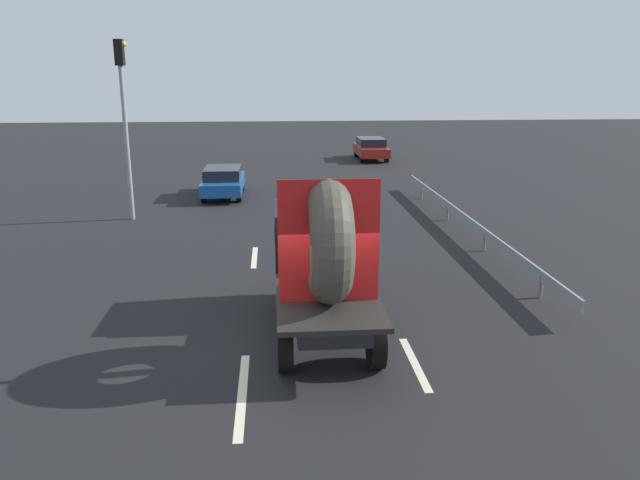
% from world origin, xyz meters
% --- Properties ---
extents(ground_plane, '(120.00, 120.00, 0.00)m').
position_xyz_m(ground_plane, '(0.00, 0.00, 0.00)').
color(ground_plane, black).
extents(flatbed_truck, '(2.02, 5.15, 3.52)m').
position_xyz_m(flatbed_truck, '(0.16, 1.12, 1.76)').
color(flatbed_truck, black).
rests_on(flatbed_truck, ground_plane).
extents(distant_sedan, '(1.73, 4.05, 1.32)m').
position_xyz_m(distant_sedan, '(-3.09, 16.01, 0.71)').
color(distant_sedan, black).
rests_on(distant_sedan, ground_plane).
extents(traffic_light, '(0.42, 0.36, 6.53)m').
position_xyz_m(traffic_light, '(-6.20, 11.81, 4.20)').
color(traffic_light, gray).
rests_on(traffic_light, ground_plane).
extents(guardrail, '(0.10, 16.56, 0.71)m').
position_xyz_m(guardrail, '(5.68, 8.67, 0.53)').
color(guardrail, gray).
rests_on(guardrail, ground_plane).
extents(lane_dash_left_near, '(0.16, 2.97, 0.01)m').
position_xyz_m(lane_dash_left_near, '(-1.47, -1.71, 0.00)').
color(lane_dash_left_near, beige).
rests_on(lane_dash_left_near, ground_plane).
extents(lane_dash_left_far, '(0.16, 2.18, 0.01)m').
position_xyz_m(lane_dash_left_far, '(-1.47, 6.45, 0.00)').
color(lane_dash_left_far, beige).
rests_on(lane_dash_left_far, ground_plane).
extents(lane_dash_right_near, '(0.16, 2.25, 0.01)m').
position_xyz_m(lane_dash_right_near, '(1.78, -0.81, 0.00)').
color(lane_dash_right_near, beige).
rests_on(lane_dash_right_near, ground_plane).
extents(lane_dash_right_far, '(0.16, 2.19, 0.01)m').
position_xyz_m(lane_dash_right_far, '(1.78, 6.42, 0.00)').
color(lane_dash_right_far, beige).
rests_on(lane_dash_right_far, ground_plane).
extents(oncoming_car, '(1.79, 4.18, 1.36)m').
position_xyz_m(oncoming_car, '(5.41, 27.55, 0.73)').
color(oncoming_car, black).
rests_on(oncoming_car, ground_plane).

